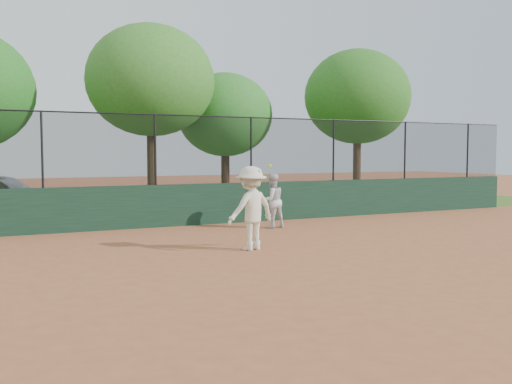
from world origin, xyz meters
name	(u,v)px	position (x,y,z in m)	size (l,w,h in m)	color
ground	(269,262)	(0.00, 0.00, 0.00)	(80.00, 80.00, 0.00)	#A95C36
back_wall	(173,205)	(0.00, 6.00, 0.60)	(26.00, 0.20, 1.20)	#183623
grass_strip	(124,208)	(0.00, 12.00, 0.00)	(36.00, 12.00, 0.01)	#35561B
player_second	(272,201)	(2.40, 4.42, 0.77)	(0.75, 0.58, 1.53)	silver
player_main	(251,208)	(0.29, 1.42, 0.91)	(1.31, 0.95, 1.88)	beige
fence_assembly	(171,148)	(-0.03, 6.00, 2.24)	(26.00, 0.06, 2.00)	black
tree_2	(151,81)	(0.99, 11.61, 4.83)	(4.89, 4.45, 6.95)	#402B17
tree_3	(225,115)	(4.51, 12.71, 3.70)	(4.09, 3.72, 5.48)	#382112
tree_4	(358,97)	(9.99, 10.85, 4.53)	(4.75, 4.32, 6.59)	#4E301B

